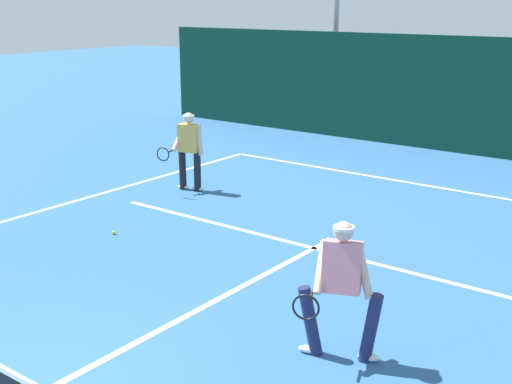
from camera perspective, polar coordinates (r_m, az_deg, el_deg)
court_line_baseline_far at (r=15.08m, az=14.62°, el=0.48°), size 10.56×0.10×0.01m
court_line_service at (r=11.03m, az=4.96°, el=-4.77°), size 8.60×0.10×0.01m
court_line_centre at (r=8.88m, az=-5.31°, el=-10.11°), size 0.10×6.40×0.01m
player_near at (r=7.50m, az=7.22°, el=-7.81°), size 0.94×0.96×1.62m
player_far at (r=14.16m, az=-5.72°, el=3.75°), size 0.67×0.91×1.66m
tennis_ball at (r=11.88m, az=-11.99°, el=-3.38°), size 0.07×0.07×0.07m
back_fence_windscreen at (r=18.14m, az=19.45°, el=7.52°), size 21.45×0.12×3.03m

